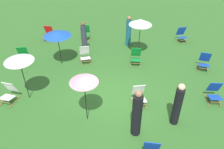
% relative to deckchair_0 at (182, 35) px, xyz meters
% --- Properties ---
extents(ground_plane, '(40.00, 40.00, 0.00)m').
position_rel_deckchair_0_xyz_m(ground_plane, '(-3.94, -5.49, -0.37)').
color(ground_plane, '#2D6026').
extents(deckchair_0, '(0.62, 0.84, 0.83)m').
position_rel_deckchair_0_xyz_m(deckchair_0, '(0.00, 0.00, 0.00)').
color(deckchair_0, olive).
rests_on(deckchair_0, ground).
extents(deckchair_1, '(0.50, 0.77, 0.83)m').
position_rel_deckchair_0_xyz_m(deckchair_1, '(0.12, -5.23, 0.00)').
color(deckchair_1, olive).
rests_on(deckchair_1, ground).
extents(deckchair_3, '(0.64, 0.85, 0.83)m').
position_rel_deckchair_0_xyz_m(deckchair_3, '(-7.97, -5.48, 0.00)').
color(deckchair_3, olive).
rests_on(deckchair_3, ground).
extents(deckchair_4, '(0.49, 0.77, 0.83)m').
position_rel_deckchair_0_xyz_m(deckchair_4, '(-5.67, 0.14, 0.00)').
color(deckchair_4, olive).
rests_on(deckchair_4, ground).
extents(deckchair_5, '(0.66, 0.86, 0.83)m').
position_rel_deckchair_0_xyz_m(deckchair_5, '(-5.35, -2.47, 0.00)').
color(deckchair_5, olive).
rests_on(deckchair_5, ground).
extents(deckchair_6, '(0.55, 0.81, 0.83)m').
position_rel_deckchair_0_xyz_m(deckchair_6, '(-7.83, -0.07, 0.00)').
color(deckchair_6, olive).
rests_on(deckchair_6, ground).
extents(deckchair_7, '(0.50, 0.78, 0.83)m').
position_rel_deckchair_0_xyz_m(deckchair_7, '(-2.81, -2.55, 0.00)').
color(deckchair_7, olive).
rests_on(deckchair_7, ground).
extents(deckchair_10, '(0.61, 0.83, 0.83)m').
position_rel_deckchair_0_xyz_m(deckchair_10, '(-2.86, -5.48, 0.00)').
color(deckchair_10, olive).
rests_on(deckchair_10, ground).
extents(deckchair_11, '(0.60, 0.83, 0.83)m').
position_rel_deckchair_0_xyz_m(deckchair_11, '(-8.44, -2.65, 0.00)').
color(deckchair_11, olive).
rests_on(deckchair_11, ground).
extents(deckchair_12, '(0.66, 0.86, 0.83)m').
position_rel_deckchair_0_xyz_m(deckchair_12, '(0.43, -2.93, 0.00)').
color(deckchair_12, olive).
rests_on(deckchair_12, ground).
extents(umbrella_0, '(1.28, 1.28, 1.74)m').
position_rel_deckchair_0_xyz_m(umbrella_0, '(-6.52, -2.72, 1.26)').
color(umbrella_0, black).
rests_on(umbrella_0, ground).
extents(umbrella_1, '(1.13, 1.13, 1.97)m').
position_rel_deckchair_0_xyz_m(umbrella_1, '(-2.63, -1.72, 1.46)').
color(umbrella_1, black).
rests_on(umbrella_1, ground).
extents(umbrella_2, '(0.96, 0.96, 1.93)m').
position_rel_deckchair_0_xyz_m(umbrella_2, '(-4.78, -6.40, 1.43)').
color(umbrella_2, black).
rests_on(umbrella_2, ground).
extents(umbrella_3, '(1.08, 1.08, 2.01)m').
position_rel_deckchair_0_xyz_m(umbrella_3, '(-7.29, -5.30, 1.51)').
color(umbrella_3, black).
rests_on(umbrella_3, ground).
extents(person_0, '(0.36, 0.36, 1.74)m').
position_rel_deckchair_0_xyz_m(person_0, '(-1.65, -6.48, 0.47)').
color(person_0, black).
rests_on(person_0, ground).
extents(person_1, '(0.45, 0.45, 1.85)m').
position_rel_deckchair_0_xyz_m(person_1, '(-3.06, -6.99, 0.50)').
color(person_1, black).
rests_on(person_1, ground).
extents(person_2, '(0.29, 0.29, 1.71)m').
position_rel_deckchair_0_xyz_m(person_2, '(-3.14, -0.63, 0.45)').
color(person_2, '#195972').
rests_on(person_2, ground).
extents(person_3, '(0.29, 0.29, 1.74)m').
position_rel_deckchair_0_xyz_m(person_3, '(-5.49, -1.54, 0.46)').
color(person_3, '#333847').
rests_on(person_3, ground).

